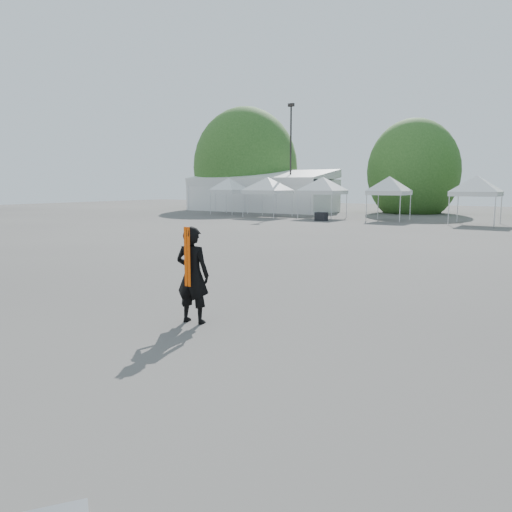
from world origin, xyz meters
The scene contains 12 objects.
ground centered at (0.00, 0.00, 0.00)m, with size 120.00×120.00×0.00m, color #474442.
marquee centered at (-22.00, 35.00, 1.97)m, with size 15.00×6.25×4.23m.
light_pole_west centered at (-18.00, 34.00, 5.77)m, with size 0.60×0.25×10.30m.
tree_far_w centered at (-26.00, 38.00, 4.54)m, with size 4.80×4.80×7.30m.
tree_mid_w centered at (-8.00, 40.00, 3.93)m, with size 4.16×4.16×6.33m.
tent_a centered at (-21.64, 28.94, 3.06)m, with size 3.76×3.76×3.88m.
tent_b centered at (-16.53, 27.50, 3.06)m, with size 4.56×4.56×3.88m.
tent_c centered at (-12.08, 28.85, 3.06)m, with size 4.48×4.48×3.88m.
tent_d centered at (-6.54, 28.81, 3.06)m, with size 3.88×3.88×3.88m.
tent_e centered at (-0.34, 28.33, 3.06)m, with size 4.31×4.31×3.88m.
man centered at (-0.46, -1.09, 0.96)m, with size 0.77×0.57×1.91m.
crate_west centered at (-10.62, 25.65, 0.32)m, with size 0.83×0.64×0.64m, color black.
Camera 1 is at (5.83, -8.43, 2.71)m, focal length 35.00 mm.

